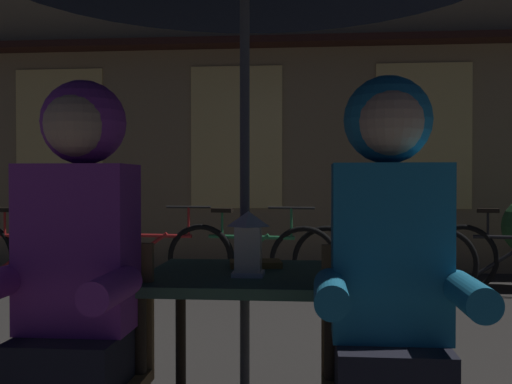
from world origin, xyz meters
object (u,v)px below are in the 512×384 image
cafe_table (245,299)px  lantern (248,242)px  bicycle_second (150,256)px  bicycle_fourth (383,260)px  bicycle_third (251,258)px  chair_right (388,374)px  book (255,264)px  chair_left (83,365)px  person_right_hooded (390,259)px  bicycle_nearest (30,257)px  person_left_hooded (75,256)px

cafe_table → lantern: (0.02, -0.10, 0.22)m
bicycle_second → bicycle_fourth: same height
bicycle_third → lantern: bearing=-84.3°
cafe_table → chair_right: size_ratio=0.85×
bicycle_second → book: bicycle_second is taller
cafe_table → chair_left: (-0.48, -0.37, -0.15)m
bicycle_second → bicycle_fourth: (2.22, -0.14, 0.00)m
person_right_hooded → bicycle_third: size_ratio=0.84×
bicycle_second → bicycle_third: same height
cafe_table → lantern: size_ratio=3.20×
lantern → bicycle_nearest: 4.35m
bicycle_second → cafe_table: bearing=-69.7°
bicycle_fourth → book: 3.46m
person_right_hooded → bicycle_nearest: 4.88m
book → bicycle_third: bearing=86.6°
chair_right → lantern: bearing=149.1°
person_right_hooded → cafe_table: bearing=138.4°
chair_right → book: (-0.45, 0.51, 0.26)m
bicycle_third → book: bicycle_third is taller
person_left_hooded → book: person_left_hooded is taller
chair_right → person_right_hooded: size_ratio=0.62×
bicycle_third → bicycle_fourth: 1.23m
bicycle_third → cafe_table: bearing=-84.5°
lantern → person_left_hooded: 0.60m
bicycle_fourth → book: size_ratio=8.38×
lantern → bicycle_nearest: size_ratio=0.14×
lantern → chair_left: lantern is taller
chair_left → bicycle_nearest: size_ratio=0.52×
chair_left → chair_right: same height
chair_left → chair_right: size_ratio=1.00×
cafe_table → bicycle_nearest: size_ratio=0.45×
person_left_hooded → book: size_ratio=7.00×
bicycle_fourth → bicycle_third: bearing=176.7°
chair_left → cafe_table: bearing=37.5°
cafe_table → book: 0.18m
lantern → chair_right: bearing=-30.9°
chair_left → person_right_hooded: size_ratio=0.62×
person_left_hooded → bicycle_second: size_ratio=0.83×
person_left_hooded → person_right_hooded: same height
person_left_hooded → person_right_hooded: size_ratio=1.00×
lantern → bicycle_fourth: 3.70m
bicycle_second → chair_left: bearing=-77.8°
person_left_hooded → bicycle_nearest: person_left_hooded is taller
bicycle_fourth → book: (-0.86, -3.32, 0.41)m
bicycle_nearest → bicycle_third: size_ratio=0.99×
chair_right → bicycle_third: (-0.82, 3.91, -0.14)m
cafe_table → bicycle_nearest: bearing=125.8°
cafe_table → chair_right: bearing=-37.5°
lantern → bicycle_third: bearing=95.7°
bicycle_fourth → chair_left: bearing=-109.6°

